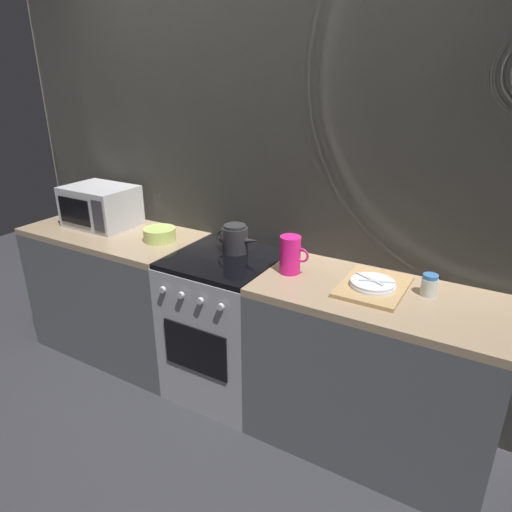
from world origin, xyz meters
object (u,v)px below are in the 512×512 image
at_px(kettle, 235,239).
at_px(dish_pile, 373,285).
at_px(stove_unit, 226,325).
at_px(mixing_bowl, 160,234).
at_px(pitcher, 291,255).
at_px(microwave, 101,206).
at_px(spice_jar, 429,285).

xyz_separation_m(kettle, dish_pile, (0.84, -0.07, -0.06)).
xyz_separation_m(stove_unit, kettle, (0.01, 0.10, 0.53)).
distance_m(mixing_bowl, pitcher, 0.92).
height_order(stove_unit, dish_pile, dish_pile).
bearing_deg(kettle, mixing_bowl, -171.79).
distance_m(kettle, mixing_bowl, 0.52).
xyz_separation_m(microwave, spice_jar, (2.14, 0.04, -0.08)).
xyz_separation_m(mixing_bowl, dish_pile, (1.36, 0.00, -0.02)).
distance_m(mixing_bowl, spice_jar, 1.60).
height_order(microwave, dish_pile, microwave).
relative_size(stove_unit, kettle, 3.16).
bearing_deg(kettle, spice_jar, -0.03).
bearing_deg(kettle, pitcher, -13.50).
relative_size(stove_unit, pitcher, 4.50).
height_order(stove_unit, microwave, microwave).
xyz_separation_m(stove_unit, dish_pile, (0.86, 0.03, 0.47)).
relative_size(stove_unit, microwave, 1.96).
distance_m(dish_pile, spice_jar, 0.26).
xyz_separation_m(stove_unit, mixing_bowl, (-0.50, 0.03, 0.49)).
bearing_deg(microwave, dish_pile, -0.88).
xyz_separation_m(pitcher, spice_jar, (0.68, 0.10, -0.05)).
distance_m(mixing_bowl, dish_pile, 1.36).
height_order(kettle, spice_jar, kettle).
height_order(dish_pile, spice_jar, spice_jar).
bearing_deg(mixing_bowl, microwave, 176.59).
xyz_separation_m(kettle, spice_jar, (1.09, -0.00, -0.03)).
height_order(microwave, kettle, microwave).
distance_m(microwave, mixing_bowl, 0.55).
height_order(microwave, spice_jar, microwave).
bearing_deg(kettle, stove_unit, -97.89).
xyz_separation_m(stove_unit, pitcher, (0.42, 0.00, 0.55)).
relative_size(kettle, dish_pile, 0.71).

